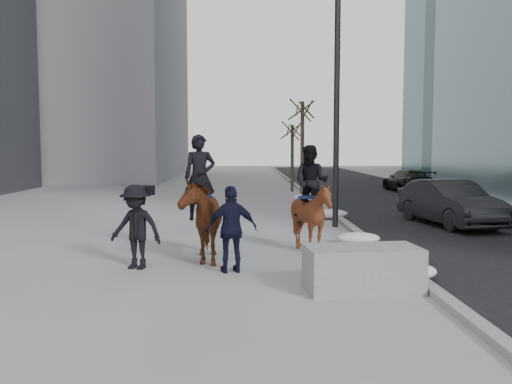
{
  "coord_description": "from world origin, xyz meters",
  "views": [
    {
      "loc": [
        -0.25,
        -11.11,
        2.54
      ],
      "look_at": [
        0.0,
        1.2,
        1.5
      ],
      "focal_mm": 38.0,
      "sensor_mm": 36.0,
      "label": 1
    }
  ],
  "objects_px": {
    "planter": "(362,269)",
    "mounted_left": "(200,214)",
    "mounted_right": "(312,209)",
    "car_near": "(450,203)"
  },
  "relations": [
    {
      "from": "car_near",
      "to": "mounted_right",
      "type": "height_order",
      "value": "mounted_right"
    },
    {
      "from": "planter",
      "to": "mounted_left",
      "type": "relative_size",
      "value": 0.7
    },
    {
      "from": "planter",
      "to": "mounted_left",
      "type": "xyz_separation_m",
      "value": [
        -3.08,
        2.7,
        0.65
      ]
    },
    {
      "from": "car_near",
      "to": "planter",
      "type": "bearing_deg",
      "value": -129.54
    },
    {
      "from": "car_near",
      "to": "mounted_left",
      "type": "distance_m",
      "value": 9.18
    },
    {
      "from": "mounted_left",
      "to": "mounted_right",
      "type": "xyz_separation_m",
      "value": [
        2.61,
        0.84,
        -0.01
      ]
    },
    {
      "from": "planter",
      "to": "car_near",
      "type": "height_order",
      "value": "car_near"
    },
    {
      "from": "planter",
      "to": "mounted_right",
      "type": "distance_m",
      "value": 3.62
    },
    {
      "from": "planter",
      "to": "car_near",
      "type": "xyz_separation_m",
      "value": [
        4.52,
        7.85,
        0.34
      ]
    },
    {
      "from": "mounted_right",
      "to": "car_near",
      "type": "bearing_deg",
      "value": 40.87
    }
  ]
}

